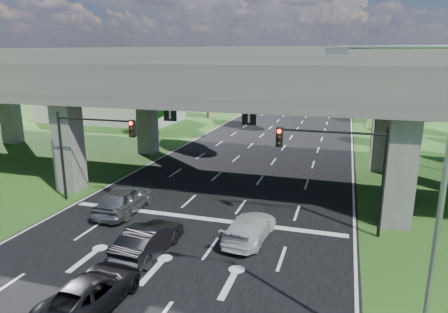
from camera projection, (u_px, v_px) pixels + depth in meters
The scene contains 19 objects.
ground at pixel (178, 244), 20.71m from camera, with size 160.00×160.00×0.00m, color #1F4917.
road at pixel (231, 186), 29.98m from camera, with size 18.00×120.00×0.03m, color black.
overpass at pixel (239, 78), 29.91m from camera, with size 80.00×15.00×10.00m.
warehouse at pixel (111, 108), 60.05m from camera, with size 20.00×10.00×4.00m, color #9E9E99.
signal_right at pixel (342, 159), 21.13m from camera, with size 5.76×0.54×6.00m.
signal_left at pixel (88, 141), 25.56m from camera, with size 5.76×0.54×6.00m.
streetlight_near at pixel (426, 193), 10.86m from camera, with size 3.38×0.25×10.00m.
streetlight_far at pixel (371, 95), 38.68m from camera, with size 3.38×0.25×10.00m.
streetlight_beyond at pixel (365, 84), 53.53m from camera, with size 3.38×0.25×10.00m.
tree_left_near at pixel (156, 97), 47.61m from camera, with size 4.50×4.50×7.80m.
tree_left_mid at pixel (162, 95), 56.04m from camera, with size 3.91×3.90×6.76m.
tree_left_far at pixel (208, 85), 62.09m from camera, with size 4.80×4.80×8.32m.
tree_right_near at pixel (398, 105), 41.89m from camera, with size 4.20×4.20×7.28m.
tree_right_mid at pixel (417, 101), 48.54m from camera, with size 3.91×3.90×6.76m.
tree_right_far at pixel (378, 90), 56.94m from camera, with size 4.50×4.50×7.80m.
car_silver at pixel (124, 200), 24.66m from camera, with size 1.99×4.96×1.69m, color #919498.
car_dark at pixel (149, 239), 19.47m from camera, with size 1.60×4.59×1.51m, color black.
car_white at pixel (250, 227), 21.04m from camera, with size 1.91×4.71×1.37m, color silver.
car_trailing at pixel (91, 292), 15.29m from camera, with size 2.20×4.76×1.32m, color black.
Camera 1 is at (7.83, -17.45, 9.46)m, focal length 32.00 mm.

